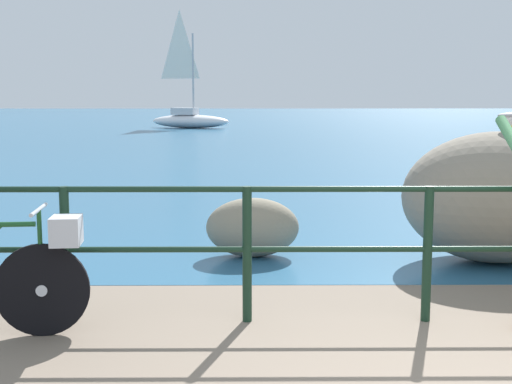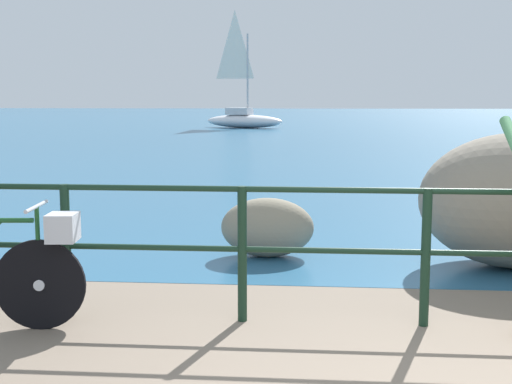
{
  "view_description": "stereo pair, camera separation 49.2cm",
  "coord_description": "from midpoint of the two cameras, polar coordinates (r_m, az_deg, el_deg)",
  "views": [
    {
      "loc": [
        -1.32,
        -3.21,
        1.67
      ],
      "look_at": [
        -1.27,
        2.21,
        0.92
      ],
      "focal_mm": 48.64,
      "sensor_mm": 36.0,
      "label": 1
    },
    {
      "loc": [
        -0.82,
        -3.2,
        1.67
      ],
      "look_at": [
        -1.27,
        2.21,
        0.92
      ],
      "focal_mm": 48.64,
      "sensor_mm": 36.0,
      "label": 2
    }
  ],
  "objects": [
    {
      "name": "sailboat",
      "position": [
        36.96,
        -0.67,
        6.39
      ],
      "size": [
        4.57,
        2.79,
        6.16
      ],
      "rotation": [
        0.0,
        0.0,
        5.92
      ],
      "color": "white",
      "rests_on": "sea_surface"
    },
    {
      "name": "promenade_railing",
      "position": [
        5.23,
        16.47,
        -3.91
      ],
      "size": [
        8.11,
        0.07,
        1.02
      ],
      "color": "black",
      "rests_on": "ground_plane"
    },
    {
      "name": "ground_plane",
      "position": [
        23.29,
        7.37,
        3.57
      ],
      "size": [
        120.0,
        120.0,
        0.1
      ],
      "primitive_type": "cube",
      "color": "#756656"
    },
    {
      "name": "breakwater_boulder_left",
      "position": [
        7.26,
        2.88,
        -2.95
      ],
      "size": [
        0.97,
        0.58,
        0.62
      ],
      "color": "gray",
      "rests_on": "ground"
    },
    {
      "name": "sea_surface",
      "position": [
        51.04,
        5.96,
        5.96
      ],
      "size": [
        120.0,
        90.0,
        0.01
      ],
      "primitive_type": "cube",
      "color": "#285B7F",
      "rests_on": "ground_plane"
    }
  ]
}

